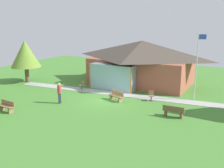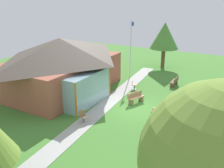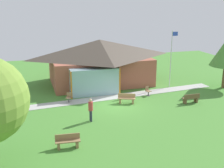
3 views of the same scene
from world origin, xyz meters
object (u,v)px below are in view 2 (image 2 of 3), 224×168
Objects in this scene: patio_chair_west at (83,117)px; patio_chair_lawn_spare at (134,85)px; bench_front_left at (206,166)px; visitor_strolling_lawn at (154,118)px; tree_east_hedge at (165,36)px; bench_rear_near_path at (136,98)px; flagpole at (131,47)px; pavilion at (62,64)px; bench_mid_right at (175,82)px; tree_lawn_corner at (220,162)px.

patio_chair_lawn_spare is (7.33, -0.28, 0.00)m from patio_chair_west.
visitor_strolling_lawn reaches higher than bench_front_left.
bench_rear_near_path is at bearing -172.01° from tree_east_hedge.
bench_front_left is at bearing -155.09° from tree_east_hedge.
patio_chair_west is (-10.57, -1.62, -2.75)m from flagpole.
tree_east_hedge is (5.17, -1.76, 0.55)m from flagpole.
pavilion is at bearing -103.38° from patio_chair_west.
flagpole is 7.26m from bench_rear_near_path.
bench_mid_right is 7.26m from tree_east_hedge.
flagpole is 5.60m from bench_mid_right.
tree_east_hedge is at bearing 22.09° from tree_lawn_corner.
flagpole reaches higher than bench_rear_near_path.
tree_lawn_corner is at bearing 56.58° from bench_rear_near_path.
bench_front_left is 0.98× the size of bench_rear_near_path.
bench_rear_near_path is (-5.84, -3.30, -2.76)m from flagpole.
flagpole is 6.68× the size of patio_chair_lawn_spare.
bench_front_left is at bearing -112.24° from pavilion.
bench_mid_right is at bearing -54.74° from pavilion.
patio_chair_west is (-4.12, -5.16, -1.98)m from pavilion.
tree_lawn_corner reaches higher than bench_front_left.
pavilion is at bearing -83.71° from patio_chair_lawn_spare.
visitor_strolling_lawn is 8.13m from tree_lawn_corner.
flagpole is 3.75× the size of bench_front_left.
flagpole is at bearing -128.60° from bench_rear_near_path.
visitor_strolling_lawn reaches higher than patio_chair_west.
bench_front_left is at bearing 106.12° from patio_chair_west.
tree_east_hedge reaches higher than bench_rear_near_path.
tree_east_hedge is 22.93m from tree_lawn_corner.
patio_chair_west is (-10.06, 3.23, 0.01)m from bench_mid_right.
patio_chair_lawn_spare is 0.49× the size of visitor_strolling_lawn.
bench_front_left is 0.29× the size of tree_east_hedge.
pavilion is 12.84m from tree_east_hedge.
flagpole is at bearing -136.02° from bench_front_left.
flagpole is (6.45, -3.55, 0.77)m from pavilion.
visitor_strolling_lawn is at bearing 33.14° from tree_lawn_corner.
tree_lawn_corner is at bearing 9.21° from patio_chair_lawn_spare.
tree_lawn_corner is (-6.44, -4.20, 2.66)m from visitor_strolling_lawn.
tree_east_hedge is at bearing -24.56° from pavilion.
bench_mid_right is 10.56m from patio_chair_west.
bench_mid_right is 9.24m from visitor_strolling_lawn.
bench_rear_near_path is 12.87m from tree_lawn_corner.
flagpole reaches higher than patio_chair_west.
patio_chair_west is 4.69m from visitor_strolling_lawn.
patio_chair_west is 10.85m from tree_lawn_corner.
bench_rear_near_path is 0.89× the size of visitor_strolling_lawn.
pavilion is 1.86× the size of tree_lawn_corner.
pavilion reaches higher than patio_chair_lawn_spare.
tree_east_hedge reaches higher than bench_front_left.
patio_chair_lawn_spare is at bearing -64.50° from visitor_strolling_lawn.
bench_front_left is at bearing 68.54° from bench_rear_near_path.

